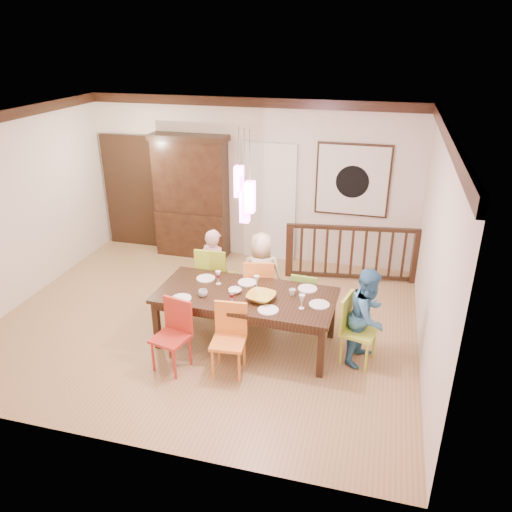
% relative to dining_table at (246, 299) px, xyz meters
% --- Properties ---
extents(floor, '(6.00, 6.00, 0.00)m').
position_rel_dining_table_xyz_m(floor, '(-0.71, 0.37, -0.68)').
color(floor, '#9F794D').
rests_on(floor, ground).
extents(ceiling, '(6.00, 6.00, 0.00)m').
position_rel_dining_table_xyz_m(ceiling, '(-0.71, 0.37, 2.22)').
color(ceiling, white).
rests_on(ceiling, wall_back).
extents(wall_back, '(6.00, 0.00, 6.00)m').
position_rel_dining_table_xyz_m(wall_back, '(-0.71, 2.87, 0.77)').
color(wall_back, beige).
rests_on(wall_back, floor).
extents(wall_left, '(0.00, 5.00, 5.00)m').
position_rel_dining_table_xyz_m(wall_left, '(-3.71, 0.37, 0.77)').
color(wall_left, beige).
rests_on(wall_left, floor).
extents(wall_right, '(0.00, 5.00, 5.00)m').
position_rel_dining_table_xyz_m(wall_right, '(2.29, 0.37, 0.77)').
color(wall_right, beige).
rests_on(wall_right, floor).
extents(crown_molding, '(6.00, 5.00, 0.16)m').
position_rel_dining_table_xyz_m(crown_molding, '(-0.71, 0.37, 2.14)').
color(crown_molding, black).
rests_on(crown_molding, wall_back).
extents(panel_door, '(1.04, 0.07, 2.24)m').
position_rel_dining_table_xyz_m(panel_door, '(-3.11, 2.82, 0.37)').
color(panel_door, black).
rests_on(panel_door, wall_back).
extents(white_doorway, '(0.97, 0.05, 2.22)m').
position_rel_dining_table_xyz_m(white_doorway, '(-0.36, 2.84, 0.37)').
color(white_doorway, silver).
rests_on(white_doorway, wall_back).
extents(painting, '(1.25, 0.06, 1.25)m').
position_rel_dining_table_xyz_m(painting, '(1.09, 2.84, 0.92)').
color(painting, black).
rests_on(painting, wall_back).
extents(pendant_cluster, '(0.27, 0.21, 1.14)m').
position_rel_dining_table_xyz_m(pendant_cluster, '(0.00, -0.00, 1.43)').
color(pendant_cluster, '#FF4CAF').
rests_on(pendant_cluster, ceiling).
extents(dining_table, '(2.38, 1.14, 0.75)m').
position_rel_dining_table_xyz_m(dining_table, '(0.00, 0.00, 0.00)').
color(dining_table, black).
rests_on(dining_table, floor).
extents(chair_far_left, '(0.48, 0.48, 1.03)m').
position_rel_dining_table_xyz_m(chair_far_left, '(-0.71, 0.81, -0.08)').
color(chair_far_left, '#A0C42A').
rests_on(chair_far_left, floor).
extents(chair_far_mid, '(0.52, 0.52, 0.97)m').
position_rel_dining_table_xyz_m(chair_far_mid, '(-0.00, 0.71, -0.12)').
color(chair_far_mid, orange).
rests_on(chair_far_mid, floor).
extents(chair_far_right, '(0.40, 0.40, 0.82)m').
position_rel_dining_table_xyz_m(chair_far_right, '(0.69, 0.74, -0.21)').
color(chair_far_right, '#75AC36').
rests_on(chair_far_right, floor).
extents(chair_near_left, '(0.49, 0.49, 0.90)m').
position_rel_dining_table_xyz_m(chair_near_left, '(-0.74, -0.79, -0.16)').
color(chair_near_left, '#B02D1E').
rests_on(chair_near_left, floor).
extents(chair_near_mid, '(0.44, 0.44, 0.90)m').
position_rel_dining_table_xyz_m(chair_near_mid, '(-0.03, -0.69, -0.16)').
color(chair_near_mid, orange).
rests_on(chair_near_mid, floor).
extents(chair_end_right, '(0.50, 0.50, 0.91)m').
position_rel_dining_table_xyz_m(chair_end_right, '(1.50, -0.05, -0.15)').
color(chair_end_right, '#B6CD34').
rests_on(chair_end_right, floor).
extents(china_hutch, '(1.43, 0.46, 2.26)m').
position_rel_dining_table_xyz_m(china_hutch, '(-1.79, 2.67, 0.46)').
color(china_hutch, black).
rests_on(china_hutch, floor).
extents(balustrade, '(2.25, 0.38, 0.96)m').
position_rel_dining_table_xyz_m(balustrade, '(1.21, 2.32, -0.18)').
color(balustrade, black).
rests_on(balustrade, floor).
extents(person_far_left, '(0.54, 0.43, 1.29)m').
position_rel_dining_table_xyz_m(person_far_left, '(-0.71, 0.80, -0.03)').
color(person_far_left, beige).
rests_on(person_far_left, floor).
extents(person_far_mid, '(0.72, 0.58, 1.28)m').
position_rel_dining_table_xyz_m(person_far_mid, '(0.00, 0.83, -0.03)').
color(person_far_mid, beige).
rests_on(person_far_mid, floor).
extents(person_end_right, '(0.68, 0.76, 1.28)m').
position_rel_dining_table_xyz_m(person_end_right, '(1.59, 0.02, -0.03)').
color(person_end_right, teal).
rests_on(person_end_right, floor).
extents(serving_bowl, '(0.41, 0.41, 0.09)m').
position_rel_dining_table_xyz_m(serving_bowl, '(0.24, -0.11, 0.12)').
color(serving_bowl, gold).
rests_on(serving_bowl, dining_table).
extents(small_bowl, '(0.21, 0.21, 0.06)m').
position_rel_dining_table_xyz_m(small_bowl, '(-0.14, -0.01, 0.10)').
color(small_bowl, white).
rests_on(small_bowl, dining_table).
extents(cup_left, '(0.15, 0.15, 0.09)m').
position_rel_dining_table_xyz_m(cup_left, '(-0.52, -0.21, 0.12)').
color(cup_left, silver).
rests_on(cup_left, dining_table).
extents(cup_right, '(0.10, 0.10, 0.08)m').
position_rel_dining_table_xyz_m(cup_right, '(0.60, 0.13, 0.12)').
color(cup_right, silver).
rests_on(cup_right, dining_table).
extents(plate_far_left, '(0.26, 0.26, 0.01)m').
position_rel_dining_table_xyz_m(plate_far_left, '(-0.66, 0.28, 0.08)').
color(plate_far_left, white).
rests_on(plate_far_left, dining_table).
extents(plate_far_mid, '(0.26, 0.26, 0.01)m').
position_rel_dining_table_xyz_m(plate_far_mid, '(-0.06, 0.31, 0.08)').
color(plate_far_mid, white).
rests_on(plate_far_mid, dining_table).
extents(plate_far_right, '(0.26, 0.26, 0.01)m').
position_rel_dining_table_xyz_m(plate_far_right, '(0.77, 0.34, 0.08)').
color(plate_far_right, white).
rests_on(plate_far_right, dining_table).
extents(plate_near_left, '(0.26, 0.26, 0.01)m').
position_rel_dining_table_xyz_m(plate_near_left, '(-0.77, -0.34, 0.08)').
color(plate_near_left, white).
rests_on(plate_near_left, dining_table).
extents(plate_near_mid, '(0.26, 0.26, 0.01)m').
position_rel_dining_table_xyz_m(plate_near_mid, '(0.39, -0.35, 0.08)').
color(plate_near_mid, white).
rests_on(plate_near_mid, dining_table).
extents(plate_end_right, '(0.26, 0.26, 0.01)m').
position_rel_dining_table_xyz_m(plate_end_right, '(0.98, -0.05, 0.08)').
color(plate_end_right, white).
rests_on(plate_end_right, dining_table).
extents(wine_glass_a, '(0.08, 0.08, 0.19)m').
position_rel_dining_table_xyz_m(wine_glass_a, '(-0.44, 0.18, 0.17)').
color(wine_glass_a, '#590C19').
rests_on(wine_glass_a, dining_table).
extents(wine_glass_b, '(0.08, 0.08, 0.19)m').
position_rel_dining_table_xyz_m(wine_glass_b, '(0.10, 0.18, 0.17)').
color(wine_glass_b, silver).
rests_on(wine_glass_b, dining_table).
extents(wine_glass_c, '(0.08, 0.08, 0.19)m').
position_rel_dining_table_xyz_m(wine_glass_c, '(-0.09, -0.31, 0.17)').
color(wine_glass_c, '#590C19').
rests_on(wine_glass_c, dining_table).
extents(wine_glass_d, '(0.08, 0.08, 0.19)m').
position_rel_dining_table_xyz_m(wine_glass_d, '(0.78, -0.19, 0.17)').
color(wine_glass_d, silver).
rests_on(wine_glass_d, dining_table).
extents(napkin, '(0.18, 0.14, 0.01)m').
position_rel_dining_table_xyz_m(napkin, '(-0.04, -0.33, 0.08)').
color(napkin, '#D83359').
rests_on(napkin, dining_table).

